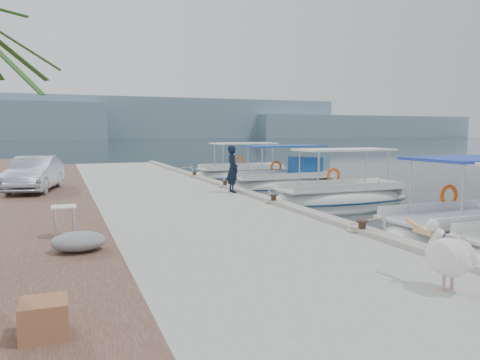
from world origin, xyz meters
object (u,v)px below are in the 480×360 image
at_px(fishing_caique_e, 241,175).
at_px(pelican, 448,255).
at_px(fisherman, 233,169).
at_px(fishing_caique_b, 472,232).
at_px(parked_car, 34,174).
at_px(fishing_caique_d, 282,183).
at_px(fishing_caique_c, 340,198).

bearing_deg(fishing_caique_e, pelican, -103.56).
relative_size(fishing_caique_e, fisherman, 3.63).
distance_m(fishing_caique_b, parked_car, 16.39).
relative_size(fishing_caique_e, parked_car, 1.59).
xyz_separation_m(fishing_caique_e, fisherman, (-4.64, -10.98, 1.33)).
bearing_deg(parked_car, fishing_caique_d, 18.38).
bearing_deg(fishing_caique_b, fishing_caique_d, 88.73).
xyz_separation_m(fishing_caique_c, fishing_caique_e, (0.03, 11.70, -0.00)).
height_order(fishing_caique_c, fisherman, fisherman).
height_order(fishing_caique_d, parked_car, fishing_caique_d).
xyz_separation_m(fishing_caique_d, parked_car, (-12.13, -1.42, 1.02)).
relative_size(fishing_caique_d, fishing_caique_e, 0.97).
bearing_deg(fishing_caique_d, parked_car, -173.31).
distance_m(fishing_caique_e, fisherman, 11.99).
relative_size(fishing_caique_e, pelican, 5.13).
relative_size(fishing_caique_b, fishing_caique_c, 0.92).
relative_size(pelican, fisherman, 0.71).
xyz_separation_m(fishing_caique_d, pelican, (-5.58, -17.06, 0.85)).
relative_size(fishing_caique_c, pelican, 5.09).
height_order(pelican, fisherman, fisherman).
distance_m(fisherman, parked_car, 8.24).
distance_m(fishing_caique_b, fishing_caique_e, 18.83).
bearing_deg(fishing_caique_e, fishing_caique_b, -90.88).
bearing_deg(pelican, fisherman, 85.53).
bearing_deg(fishing_caique_c, fishing_caique_d, 89.80).
bearing_deg(fisherman, fishing_caique_e, -24.68).
relative_size(fishing_caique_c, fisherman, 3.60).
relative_size(fishing_caique_d, pelican, 4.96).
bearing_deg(fisherman, fishing_caique_b, -152.81).
bearing_deg(fisherman, fishing_caique_d, -45.51).
relative_size(fishing_caique_b, fisherman, 3.32).
bearing_deg(fisherman, parked_car, 63.70).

